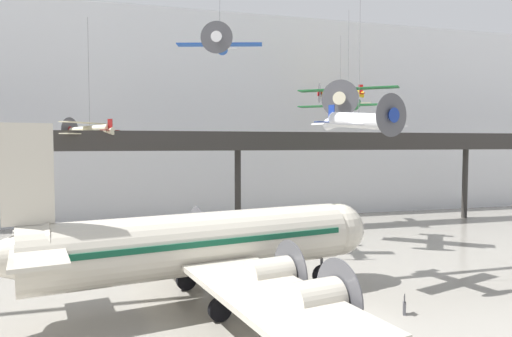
# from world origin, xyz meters

# --- Properties ---
(ground_plane) EXTENTS (260.00, 260.00, 0.00)m
(ground_plane) POSITION_xyz_m (0.00, 0.00, 0.00)
(ground_plane) COLOR gray
(hangar_back_wall) EXTENTS (140.00, 3.00, 26.09)m
(hangar_back_wall) POSITION_xyz_m (0.00, 35.72, 13.04)
(hangar_back_wall) COLOR silver
(hangar_back_wall) RESTS_ON ground
(mezzanine_walkway) EXTENTS (110.00, 3.20, 10.92)m
(mezzanine_walkway) POSITION_xyz_m (0.00, 25.94, 9.22)
(mezzanine_walkway) COLOR #2D2B28
(mezzanine_walkway) RESTS_ON ground
(airliner_silver_main) EXTENTS (24.78, 28.59, 10.69)m
(airliner_silver_main) POSITION_xyz_m (-7.97, 4.43, 3.67)
(airliner_silver_main) COLOR beige
(airliner_silver_main) RESTS_ON ground
(suspended_plane_blue_trainer) EXTENTS (7.14, 6.02, 5.57)m
(suspended_plane_blue_trainer) POSITION_xyz_m (-4.15, 15.95, 18.19)
(suspended_plane_blue_trainer) COLOR #1E4CAD
(suspended_plane_yellow_lowwing) EXTENTS (5.61, 6.66, 7.81)m
(suspended_plane_yellow_lowwing) POSITION_xyz_m (12.45, 27.06, 15.46)
(suspended_plane_yellow_lowwing) COLOR yellow
(suspended_plane_cream_biplane) EXTENTS (5.58, 6.04, 12.09)m
(suspended_plane_cream_biplane) POSITION_xyz_m (-15.38, 25.81, 11.01)
(suspended_plane_cream_biplane) COLOR beige
(suspended_plane_green_biplane) EXTENTS (8.19, 7.74, 10.22)m
(suspended_plane_green_biplane) POSITION_xyz_m (8.38, 17.09, 13.78)
(suspended_plane_green_biplane) COLOR #1E6B33
(suspended_plane_white_twin) EXTENTS (7.62, 6.40, 11.96)m
(suspended_plane_white_twin) POSITION_xyz_m (3.15, 5.26, 11.17)
(suspended_plane_white_twin) COLOR silver
(info_sign_pedestal) EXTENTS (0.43, 0.69, 1.24)m
(info_sign_pedestal) POSITION_xyz_m (3.16, -0.28, 0.46)
(info_sign_pedestal) COLOR #4C4C51
(info_sign_pedestal) RESTS_ON ground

